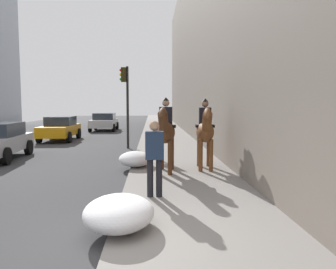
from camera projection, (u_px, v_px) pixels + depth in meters
sidewalk_slab at (213, 248)px, 5.07m from camera, size 120.00×3.21×0.12m
mounted_horse_near at (165, 131)px, 10.32m from camera, size 2.15×0.74×2.28m
mounted_horse_far at (205, 130)px, 10.83m from camera, size 2.15×0.68×2.25m
pedestrian_greeting at (155, 154)px, 7.59m from camera, size 0.27×0.41×1.70m
car_near_lane at (60, 128)px, 20.59m from camera, size 4.21×1.88×1.44m
car_mid_lane at (104, 121)px, 28.34m from camera, size 4.21×2.09×1.44m
traffic_light_near_curb at (126, 94)px, 16.74m from camera, size 0.20×0.44×4.02m
snow_pile_near at (119, 212)px, 5.71m from camera, size 1.54×1.18×0.53m
snow_pile_far at (135, 159)px, 11.43m from camera, size 1.43×1.10×0.50m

